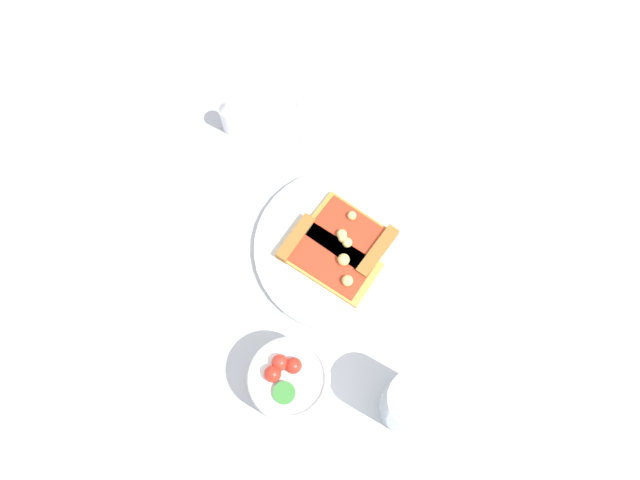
# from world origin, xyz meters

# --- Properties ---
(ground_plane) EXTENTS (2.40, 2.40, 0.00)m
(ground_plane) POSITION_xyz_m (0.00, 0.00, 0.00)
(ground_plane) COLOR silver
(ground_plane) RESTS_ON ground
(plate) EXTENTS (0.28, 0.28, 0.01)m
(plate) POSITION_xyz_m (0.01, -0.02, 0.01)
(plate) COLOR silver
(plate) RESTS_ON ground_plane
(pizza_slice_near) EXTENTS (0.17, 0.16, 0.03)m
(pizza_slice_near) POSITION_xyz_m (0.02, -0.04, 0.02)
(pizza_slice_near) COLOR gold
(pizza_slice_near) RESTS_ON plate
(pizza_slice_far) EXTENTS (0.16, 0.15, 0.02)m
(pizza_slice_far) POSITION_xyz_m (0.00, 0.01, 0.02)
(pizza_slice_far) COLOR gold
(pizza_slice_far) RESTS_ON plate
(salad_bowl) EXTENTS (0.12, 0.12, 0.09)m
(salad_bowl) POSITION_xyz_m (0.19, -0.15, 0.04)
(salad_bowl) COLOR white
(salad_bowl) RESTS_ON ground_plane
(soda_glass) EXTENTS (0.08, 0.08, 0.12)m
(soda_glass) POSITION_xyz_m (0.27, 0.00, 0.06)
(soda_glass) COLOR silver
(soda_glass) RESTS_ON ground_plane
(paper_napkin) EXTENTS (0.17, 0.18, 0.00)m
(paper_napkin) POSITION_xyz_m (-0.24, 0.07, 0.00)
(paper_napkin) COLOR white
(paper_napkin) RESTS_ON ground_plane
(pepper_shaker) EXTENTS (0.03, 0.03, 0.07)m
(pepper_shaker) POSITION_xyz_m (-0.26, -0.13, 0.04)
(pepper_shaker) COLOR silver
(pepper_shaker) RESTS_ON ground_plane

